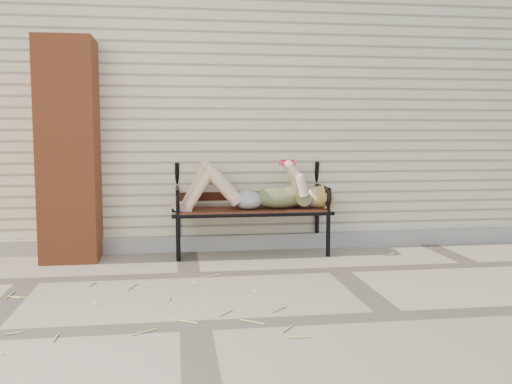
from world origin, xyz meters
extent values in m
plane|color=gray|center=(0.00, 0.00, 0.00)|extent=(80.00, 80.00, 0.00)
cube|color=beige|center=(0.00, 3.00, 1.50)|extent=(8.00, 4.00, 3.00)
cube|color=#A49D94|center=(0.00, 0.97, 0.07)|extent=(8.00, 0.10, 0.15)
cube|color=#A34824|center=(-2.30, 0.75, 1.00)|extent=(0.50, 0.50, 2.00)
cylinder|color=black|center=(-1.33, 0.54, 0.21)|extent=(0.04, 0.04, 0.43)
cylinder|color=black|center=(-1.33, 0.97, 0.21)|extent=(0.04, 0.04, 0.43)
cylinder|color=black|center=(0.07, 0.54, 0.21)|extent=(0.04, 0.04, 0.43)
cylinder|color=black|center=(0.07, 0.97, 0.21)|extent=(0.04, 0.04, 0.43)
cube|color=#4E2714|center=(-0.63, 0.75, 0.43)|extent=(1.44, 0.46, 0.03)
cylinder|color=black|center=(-0.63, 0.54, 0.41)|extent=(1.51, 0.04, 0.04)
cylinder|color=black|center=(-0.63, 0.97, 0.41)|extent=(1.51, 0.04, 0.04)
torus|color=black|center=(-0.63, 1.07, 0.90)|extent=(0.26, 0.03, 0.26)
ellipsoid|color=#093145|center=(-0.37, 0.73, 0.54)|extent=(0.51, 0.29, 0.20)
ellipsoid|color=#093145|center=(-0.26, 0.73, 0.57)|extent=(0.25, 0.28, 0.15)
ellipsoid|color=#A6A6AB|center=(-0.67, 0.73, 0.52)|extent=(0.28, 0.32, 0.18)
sphere|color=#FFD7AB|center=(0.00, 0.73, 0.54)|extent=(0.21, 0.21, 0.21)
ellipsoid|color=gold|center=(0.05, 0.73, 0.54)|extent=(0.24, 0.24, 0.22)
cube|color=#AA132B|center=(-0.29, 0.73, 0.90)|extent=(0.13, 0.02, 0.02)
cube|color=beige|center=(-0.29, 0.69, 0.87)|extent=(0.13, 0.08, 0.05)
cube|color=beige|center=(-0.29, 0.76, 0.87)|extent=(0.13, 0.08, 0.05)
cube|color=#AA132B|center=(-0.29, 0.68, 0.88)|extent=(0.14, 0.09, 0.05)
cube|color=#AA132B|center=(-0.29, 0.77, 0.88)|extent=(0.14, 0.09, 0.05)
cylinder|color=#D1C765|center=(-1.99, -0.50, 0.01)|extent=(0.06, 0.10, 0.01)
cylinder|color=#D1C765|center=(-2.12, -0.32, 0.01)|extent=(0.04, 0.15, 0.01)
cylinder|color=#D1C765|center=(-1.42, -0.24, 0.01)|extent=(0.18, 0.01, 0.01)
cylinder|color=#D1C765|center=(-2.21, -1.13, 0.01)|extent=(0.06, 0.09, 0.01)
cylinder|color=#D1C765|center=(-1.85, -1.50, 0.01)|extent=(0.10, 0.03, 0.01)
cylinder|color=#D1C765|center=(-1.23, -0.77, 0.01)|extent=(0.10, 0.05, 0.01)
cylinder|color=#D1C765|center=(-1.41, -1.03, 0.01)|extent=(0.11, 0.04, 0.01)
cylinder|color=#D1C765|center=(-1.98, -0.83, 0.01)|extent=(0.10, 0.06, 0.01)
cylinder|color=#D1C765|center=(-2.20, -0.09, 0.01)|extent=(0.13, 0.04, 0.01)
cylinder|color=#D1C765|center=(-1.79, -1.44, 0.01)|extent=(0.10, 0.15, 0.01)
cylinder|color=#D1C765|center=(-1.44, 0.08, 0.01)|extent=(0.17, 0.09, 0.01)
cylinder|color=#D1C765|center=(-1.68, -0.19, 0.01)|extent=(0.02, 0.16, 0.01)
cylinder|color=#D1C765|center=(-0.66, -0.61, 0.01)|extent=(0.18, 0.07, 0.01)
cylinder|color=#D1C765|center=(-0.45, -1.38, 0.01)|extent=(0.10, 0.10, 0.01)
cylinder|color=#D1C765|center=(-0.51, -0.86, 0.01)|extent=(0.10, 0.10, 0.01)
cylinder|color=#D1C765|center=(-0.38, -1.32, 0.01)|extent=(0.03, 0.16, 0.01)
cylinder|color=#D1C765|center=(-0.68, -0.96, 0.01)|extent=(0.10, 0.06, 0.01)
cylinder|color=#D1C765|center=(-1.71, 0.01, 0.01)|extent=(0.11, 0.03, 0.01)
cylinder|color=#D1C765|center=(-0.93, -1.19, 0.01)|extent=(0.10, 0.15, 0.01)
cylinder|color=#D1C765|center=(-2.34, -0.46, 0.01)|extent=(0.16, 0.02, 0.01)
camera|label=1|loc=(-1.36, -4.60, 1.15)|focal=40.00mm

